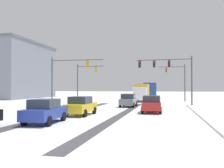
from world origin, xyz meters
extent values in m
plane|color=silver|center=(0.00, 0.00, 0.00)|extent=(300.00, 300.00, 0.00)
cube|color=#424247|center=(2.18, 13.03, 0.00)|extent=(0.84, 28.66, 0.01)
cube|color=#424247|center=(-3.05, 13.03, 0.00)|extent=(1.14, 28.66, 0.01)
cylinder|color=#47474C|center=(9.26, 24.05, 3.25)|extent=(0.18, 0.18, 6.50)
cylinder|color=#47474C|center=(5.71, 24.20, 6.10)|extent=(7.10, 0.40, 0.12)
cube|color=black|center=(6.42, 24.17, 5.55)|extent=(0.33, 0.25, 0.90)
sphere|color=red|center=(6.42, 24.01, 5.85)|extent=(0.20, 0.20, 0.20)
sphere|color=black|center=(6.42, 24.01, 5.55)|extent=(0.20, 0.20, 0.20)
sphere|color=black|center=(6.42, 24.01, 5.25)|extent=(0.20, 0.20, 0.20)
cube|color=black|center=(4.47, 24.25, 5.55)|extent=(0.33, 0.25, 0.90)
sphere|color=red|center=(4.47, 24.09, 5.85)|extent=(0.20, 0.20, 0.20)
sphere|color=black|center=(4.47, 24.09, 5.55)|extent=(0.20, 0.20, 0.20)
sphere|color=black|center=(4.47, 24.09, 5.25)|extent=(0.20, 0.20, 0.20)
cube|color=black|center=(2.52, 24.33, 5.55)|extent=(0.33, 0.25, 0.90)
sphere|color=red|center=(2.51, 24.17, 5.85)|extent=(0.20, 0.20, 0.20)
sphere|color=black|center=(2.51, 24.17, 5.55)|extent=(0.20, 0.20, 0.20)
sphere|color=black|center=(2.51, 24.17, 5.25)|extent=(0.20, 0.20, 0.20)
cylinder|color=#47474C|center=(-9.26, 22.05, 3.25)|extent=(0.18, 0.18, 6.50)
cylinder|color=#47474C|center=(-5.67, 22.20, 6.10)|extent=(7.19, 0.41, 0.12)
cube|color=#B79319|center=(-4.23, 22.26, 5.55)|extent=(0.33, 0.25, 0.90)
sphere|color=red|center=(-4.24, 22.42, 5.85)|extent=(0.20, 0.20, 0.20)
sphere|color=black|center=(-4.24, 22.42, 5.55)|extent=(0.20, 0.20, 0.20)
sphere|color=black|center=(-4.24, 22.42, 5.25)|extent=(0.20, 0.20, 0.20)
cylinder|color=#47474C|center=(-9.26, 32.05, 3.25)|extent=(0.18, 0.18, 6.50)
cylinder|color=#47474C|center=(-6.83, 31.90, 6.10)|extent=(4.88, 0.42, 0.12)
cube|color=#B79319|center=(-5.85, 31.84, 5.55)|extent=(0.33, 0.26, 0.90)
sphere|color=red|center=(-5.84, 32.00, 5.85)|extent=(0.20, 0.20, 0.20)
sphere|color=black|center=(-5.84, 32.00, 5.55)|extent=(0.20, 0.20, 0.20)
sphere|color=black|center=(-5.84, 32.00, 5.25)|extent=(0.20, 0.20, 0.20)
cylinder|color=#47474C|center=(9.26, 36.05, 3.25)|extent=(0.18, 0.18, 6.50)
cylinder|color=#47474C|center=(6.97, 35.95, 6.10)|extent=(4.59, 0.32, 0.12)
cube|color=#B79319|center=(6.05, 35.91, 5.55)|extent=(0.33, 0.25, 0.90)
sphere|color=red|center=(6.06, 35.75, 5.85)|extent=(0.20, 0.20, 0.20)
sphere|color=black|center=(6.06, 35.75, 5.55)|extent=(0.20, 0.20, 0.20)
sphere|color=black|center=(6.06, 35.75, 5.25)|extent=(0.20, 0.20, 0.20)
cube|color=slate|center=(1.43, 21.35, 0.67)|extent=(1.75, 4.12, 0.70)
cube|color=#2D3847|center=(1.42, 21.20, 1.32)|extent=(1.58, 1.92, 0.60)
cylinder|color=black|center=(0.63, 22.63, 0.32)|extent=(0.23, 0.64, 0.64)
cylinder|color=black|center=(2.25, 22.61, 0.32)|extent=(0.23, 0.64, 0.64)
cylinder|color=black|center=(0.60, 20.09, 0.32)|extent=(0.23, 0.64, 0.64)
cylinder|color=black|center=(2.22, 20.07, 0.32)|extent=(0.23, 0.64, 0.64)
cube|color=red|center=(4.66, 14.66, 0.67)|extent=(1.87, 4.17, 0.70)
cube|color=#2D3847|center=(4.66, 14.51, 1.32)|extent=(1.64, 1.96, 0.60)
cylinder|color=black|center=(3.80, 15.89, 0.32)|extent=(0.25, 0.65, 0.64)
cylinder|color=black|center=(5.41, 15.96, 0.32)|extent=(0.25, 0.65, 0.64)
cylinder|color=black|center=(3.90, 13.36, 0.32)|extent=(0.25, 0.65, 0.64)
cylinder|color=black|center=(5.52, 13.42, 0.32)|extent=(0.25, 0.65, 0.64)
cube|color=yellow|center=(-1.17, 11.03, 0.67)|extent=(1.76, 4.13, 0.70)
cube|color=#2D3847|center=(-1.17, 10.88, 1.32)|extent=(1.59, 1.92, 0.60)
cylinder|color=black|center=(-1.96, 12.32, 0.32)|extent=(0.23, 0.64, 0.64)
cylinder|color=black|center=(-0.34, 12.29, 0.32)|extent=(0.23, 0.64, 0.64)
cylinder|color=black|center=(-2.00, 9.77, 0.32)|extent=(0.23, 0.64, 0.64)
cylinder|color=black|center=(-0.38, 9.75, 0.32)|extent=(0.23, 0.64, 0.64)
cube|color=#233899|center=(-1.89, 5.97, 0.67)|extent=(1.94, 4.19, 0.70)
cube|color=#2D3847|center=(-1.88, 5.82, 1.32)|extent=(1.67, 1.99, 0.60)
cylinder|color=black|center=(-2.77, 7.19, 0.32)|extent=(0.26, 0.65, 0.64)
cylinder|color=black|center=(-1.16, 7.29, 0.32)|extent=(0.26, 0.65, 0.64)
cylinder|color=black|center=(-2.62, 4.65, 0.32)|extent=(0.26, 0.65, 0.64)
cylinder|color=black|center=(-1.01, 4.75, 0.32)|extent=(0.26, 0.65, 0.64)
cube|color=#284793|center=(2.66, 44.68, 1.93)|extent=(3.04, 11.11, 2.90)
cube|color=#283342|center=(2.66, 44.68, 2.28)|extent=(3.03, 10.23, 0.90)
cylinder|color=black|center=(4.04, 40.89, 0.48)|extent=(0.35, 0.97, 0.96)
cylinder|color=black|center=(1.66, 40.78, 0.48)|extent=(0.35, 0.97, 0.96)
cylinder|color=black|center=(3.68, 48.03, 0.48)|extent=(0.35, 0.97, 0.96)
cylinder|color=black|center=(1.31, 47.92, 0.48)|extent=(0.35, 0.97, 0.96)
cube|color=silver|center=(1.91, 31.03, 1.47)|extent=(2.12, 2.22, 2.10)
cube|color=gold|center=(1.88, 34.73, 1.72)|extent=(2.24, 5.22, 2.60)
cylinder|color=black|center=(2.92, 31.48, 0.42)|extent=(0.29, 0.84, 0.84)
cylinder|color=black|center=(0.89, 31.46, 0.42)|extent=(0.29, 0.84, 0.84)
cylinder|color=black|center=(2.88, 36.17, 0.42)|extent=(0.29, 0.84, 0.84)
cylinder|color=black|center=(0.86, 36.15, 0.42)|extent=(0.29, 0.84, 0.84)
camera|label=1|loc=(6.02, -9.22, 2.37)|focal=39.62mm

